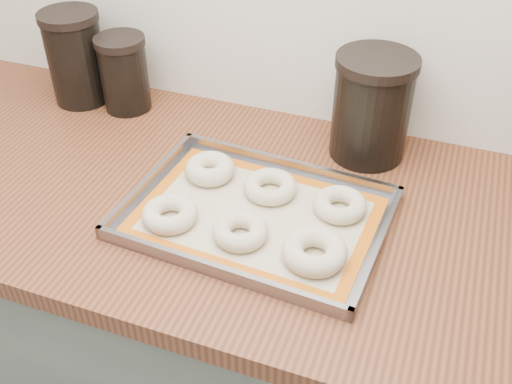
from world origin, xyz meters
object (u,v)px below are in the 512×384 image
at_px(bagel_front_left, 170,214).
at_px(canister_mid, 124,73).
at_px(bagel_back_mid, 270,187).
at_px(canister_right, 372,107).
at_px(baking_tray, 256,215).
at_px(bagel_back_right, 340,205).
at_px(bagel_front_mid, 240,231).
at_px(bagel_back_left, 210,169).
at_px(canister_left, 76,57).
at_px(bagel_front_right, 314,251).

xyz_separation_m(bagel_front_left, canister_mid, (-0.28, 0.34, 0.07)).
height_order(bagel_back_mid, canister_right, canister_right).
height_order(baking_tray, bagel_back_right, bagel_back_right).
height_order(bagel_front_mid, bagel_back_mid, bagel_front_mid).
bearing_deg(canister_mid, baking_tray, -33.14).
xyz_separation_m(bagel_front_left, bagel_back_left, (0.01, 0.15, 0.00)).
relative_size(bagel_back_mid, canister_right, 0.46).
relative_size(bagel_back_mid, canister_left, 0.47).
relative_size(bagel_front_mid, bagel_front_right, 0.88).
relative_size(bagel_front_left, bagel_front_right, 0.91).
bearing_deg(canister_right, bagel_back_mid, -124.56).
height_order(bagel_back_left, canister_right, canister_right).
relative_size(canister_left, canister_right, 0.98).
bearing_deg(bagel_front_right, bagel_back_left, 148.98).
bearing_deg(bagel_front_mid, canister_right, 66.53).
distance_m(baking_tray, canister_right, 0.33).
xyz_separation_m(bagel_front_right, canister_right, (0.01, 0.35, 0.09)).
height_order(bagel_front_right, canister_left, canister_left).
relative_size(bagel_back_left, canister_right, 0.45).
xyz_separation_m(bagel_back_left, bagel_back_mid, (0.13, -0.01, -0.00)).
xyz_separation_m(baking_tray, bagel_back_right, (0.14, 0.06, 0.01)).
height_order(bagel_back_right, canister_mid, canister_mid).
height_order(canister_left, canister_mid, canister_left).
relative_size(baking_tray, bagel_front_right, 4.38).
height_order(bagel_back_left, bagel_back_right, bagel_back_left).
height_order(bagel_back_mid, bagel_back_right, same).
bearing_deg(bagel_front_right, canister_left, 152.90).
relative_size(bagel_front_mid, canister_mid, 0.56).
relative_size(bagel_back_left, canister_left, 0.46).
height_order(bagel_front_mid, canister_right, canister_right).
height_order(bagel_front_right, canister_right, canister_right).
bearing_deg(bagel_back_left, bagel_front_right, -31.02).
bearing_deg(bagel_front_mid, canister_left, 147.87).
xyz_separation_m(bagel_back_left, canister_mid, (-0.29, 0.19, 0.06)).
height_order(bagel_front_right, bagel_back_right, bagel_front_right).
bearing_deg(bagel_front_left, bagel_back_left, 84.93).
xyz_separation_m(canister_left, canister_right, (0.68, 0.01, 0.00)).
height_order(bagel_front_mid, canister_left, canister_left).
xyz_separation_m(bagel_back_left, canister_left, (-0.41, 0.19, 0.08)).
bearing_deg(bagel_back_right, bagel_back_left, 176.14).
bearing_deg(bagel_front_left, baking_tray, 25.30).
bearing_deg(baking_tray, bagel_front_left, -154.70).
relative_size(bagel_back_right, canister_mid, 0.57).
height_order(baking_tray, bagel_back_mid, bagel_back_mid).
distance_m(bagel_front_left, bagel_back_left, 0.15).
height_order(bagel_back_left, canister_mid, canister_mid).
bearing_deg(bagel_back_right, canister_mid, 159.46).
relative_size(bagel_back_left, bagel_back_right, 1.00).
distance_m(baking_tray, canister_left, 0.61).
bearing_deg(canister_mid, bagel_front_right, -32.19).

